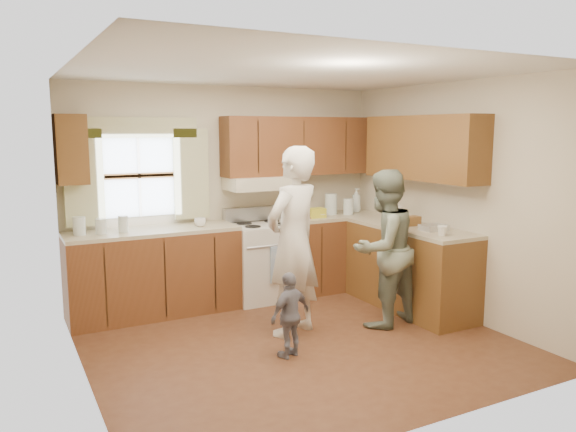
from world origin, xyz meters
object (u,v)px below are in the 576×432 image
woman_left (293,242)px  woman_right (383,248)px  stove (262,260)px  child (290,315)px

woman_left → woman_right: (0.93, -0.20, -0.12)m
stove → child: (-0.53, -1.70, -0.08)m
stove → woman_right: woman_right is taller
woman_right → woman_left: bearing=-24.2°
stove → woman_right: 1.61m
woman_left → child: woman_left is taller
child → woman_right: bearing=175.2°
child → woman_left: bearing=-139.1°
stove → child: stove is taller
woman_right → child: woman_right is taller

